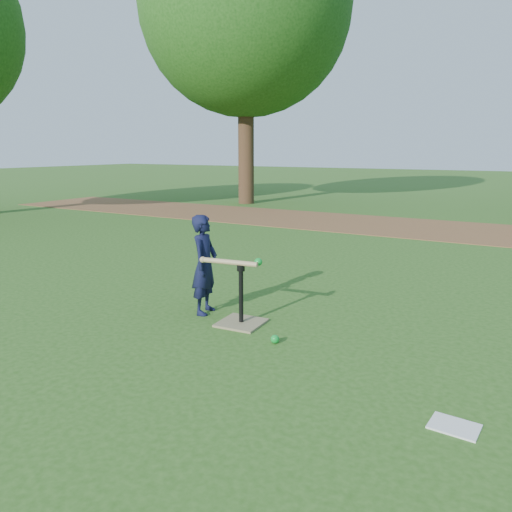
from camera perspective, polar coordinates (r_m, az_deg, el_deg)
The scene contains 8 objects.
ground at distance 4.85m, azimuth -1.50°, elevation -8.91°, with size 80.00×80.00×0.00m, color #285116.
dirt_strip at distance 11.73m, azimuth 18.05°, elevation 3.07°, with size 24.00×3.00×0.01m, color brown.
child at distance 5.33m, azimuth -5.89°, elevation -0.99°, with size 0.39×0.26×1.07m, color black.
wiffle_ball_ground at distance 4.62m, azimuth 2.18°, elevation -9.47°, with size 0.08×0.08×0.08m, color #0D952C.
clipboard at distance 3.60m, azimuth 21.72°, elevation -17.64°, with size 0.30×0.23×0.01m, color white.
batting_tee at distance 5.08m, azimuth -1.70°, elevation -6.59°, with size 0.46×0.46×0.61m.
swing_action at distance 4.99m, azimuth -2.68°, elevation -0.67°, with size 0.63×0.23×0.08m.
tree_left at distance 16.70m, azimuth -1.21°, elevation 26.49°, with size 6.40×6.40×9.08m.
Camera 1 is at (2.37, -3.85, 1.75)m, focal length 35.00 mm.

